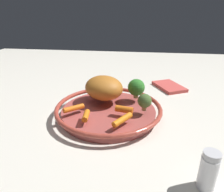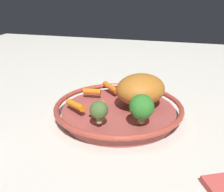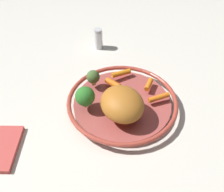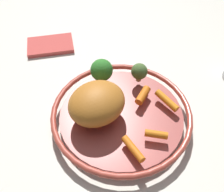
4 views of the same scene
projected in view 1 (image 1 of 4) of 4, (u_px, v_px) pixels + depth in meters
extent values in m
plane|color=silver|center=(109.00, 116.00, 0.70)|extent=(2.22, 2.22, 0.00)
cylinder|color=#A84C47|center=(109.00, 113.00, 0.69)|extent=(0.31, 0.31, 0.03)
torus|color=#AF4234|center=(108.00, 107.00, 0.68)|extent=(0.35, 0.35, 0.01)
ellipsoid|color=#BA6C25|center=(104.00, 88.00, 0.72)|extent=(0.18, 0.18, 0.08)
cylinder|color=orange|center=(74.00, 108.00, 0.64)|extent=(0.06, 0.06, 0.02)
cylinder|color=orange|center=(86.00, 116.00, 0.60)|extent=(0.05, 0.02, 0.02)
cylinder|color=orange|center=(124.00, 109.00, 0.63)|extent=(0.03, 0.06, 0.02)
cylinder|color=orange|center=(122.00, 120.00, 0.58)|extent=(0.07, 0.06, 0.02)
cylinder|color=tan|center=(144.00, 108.00, 0.65)|extent=(0.01, 0.01, 0.01)
sphere|color=#476430|center=(145.00, 101.00, 0.64)|extent=(0.04, 0.04, 0.04)
cylinder|color=#95AC66|center=(136.00, 96.00, 0.74)|extent=(0.02, 0.02, 0.01)
sphere|color=#2F7829|center=(136.00, 87.00, 0.72)|extent=(0.06, 0.06, 0.06)
cylinder|color=white|center=(208.00, 173.00, 0.41)|extent=(0.04, 0.04, 0.07)
cylinder|color=silver|center=(212.00, 155.00, 0.39)|extent=(0.03, 0.03, 0.01)
cube|color=#D14C47|center=(169.00, 87.00, 0.94)|extent=(0.18, 0.15, 0.01)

